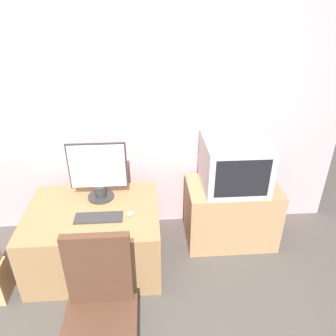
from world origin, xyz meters
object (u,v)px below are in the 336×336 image
Objects in this scene: main_monitor at (98,172)px; mouse at (130,214)px; office_chair at (101,322)px; keyboard at (99,218)px; crt_tv at (234,164)px.

main_monitor is 0.44m from mouse.
main_monitor is 1.16m from office_chair.
office_chair is at bearing -84.62° from main_monitor.
keyboard is 0.40× the size of office_chair.
keyboard is (0.01, -0.29, -0.24)m from main_monitor.
office_chair reaches higher than keyboard.
crt_tv is at bearing 47.73° from office_chair.
crt_tv is 1.61m from office_chair.
mouse is at bearing -46.79° from main_monitor.
main_monitor reaches higher than keyboard.
office_chair is at bearing -100.65° from mouse.
mouse is 0.06× the size of office_chair.
mouse is 0.10× the size of crt_tv.
keyboard is 0.81m from office_chair.
keyboard is at bearing -174.85° from mouse.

